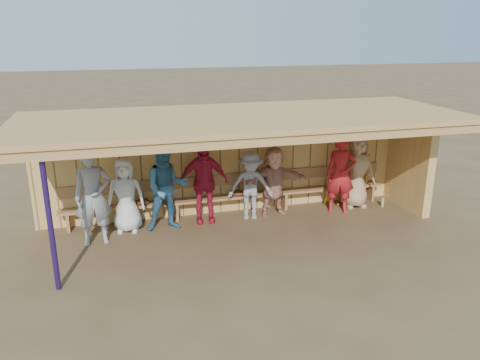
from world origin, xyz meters
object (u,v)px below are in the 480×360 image
at_px(player_c, 167,188).
at_px(bench, 231,192).
at_px(player_e, 250,186).
at_px(player_h, 357,171).
at_px(player_b, 126,195).
at_px(player_a, 93,197).
at_px(player_g, 341,174).
at_px(player_d, 203,182).
at_px(player_f, 274,181).

distance_m(player_c, bench, 1.67).
bearing_deg(player_e, player_h, 14.37).
bearing_deg(player_b, player_a, -133.62).
xyz_separation_m(player_b, player_h, (5.38, 0.04, 0.09)).
height_order(player_e, bench, player_e).
bearing_deg(player_a, player_h, -0.18).
distance_m(player_e, player_g, 2.13).
bearing_deg(player_g, bench, -174.15).
height_order(player_c, player_d, player_c).
xyz_separation_m(player_b, player_d, (1.67, 0.09, 0.12)).
bearing_deg(player_h, player_g, -151.48).
relative_size(player_c, player_d, 1.02).
bearing_deg(player_g, player_b, -163.01).
relative_size(player_a, player_f, 1.22).
xyz_separation_m(player_a, player_d, (2.30, 0.53, -0.06)).
bearing_deg(player_a, player_g, -2.13).
xyz_separation_m(player_f, player_g, (1.53, -0.28, 0.12)).
bearing_deg(player_g, player_a, -158.14).
bearing_deg(bench, player_c, -160.93).
relative_size(player_a, player_b, 1.22).
relative_size(player_c, player_h, 1.05).
bearing_deg(player_e, player_b, -167.16).
bearing_deg(player_f, player_d, 178.01).
relative_size(player_g, bench, 0.24).
xyz_separation_m(player_d, player_g, (3.16, -0.28, -0.00)).
bearing_deg(player_c, player_a, -169.68).
relative_size(player_d, bench, 0.24).
bearing_deg(player_f, bench, 159.79).
xyz_separation_m(player_f, player_h, (2.08, -0.05, 0.09)).
bearing_deg(player_b, bench, 20.85).
bearing_deg(player_e, bench, 142.84).
bearing_deg(player_b, player_f, 12.97).
distance_m(player_c, player_h, 4.54).
distance_m(player_d, player_f, 1.64).
height_order(player_c, bench, player_c).
bearing_deg(player_d, player_f, 3.69).
height_order(player_g, player_h, player_g).
distance_m(player_c, player_d, 0.85).
height_order(player_h, bench, player_h).
bearing_deg(player_c, player_g, -2.12).
distance_m(player_b, player_f, 3.31).
bearing_deg(player_c, player_h, 0.90).
distance_m(player_a, player_h, 6.03).
bearing_deg(player_g, player_f, -171.12).
xyz_separation_m(player_a, player_g, (5.46, 0.25, -0.06)).
relative_size(player_e, player_f, 0.97).
distance_m(player_d, player_h, 3.71).
distance_m(player_b, bench, 2.42).
bearing_deg(player_a, player_b, 30.21).
xyz_separation_m(player_d, player_f, (1.64, 0.00, -0.12)).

